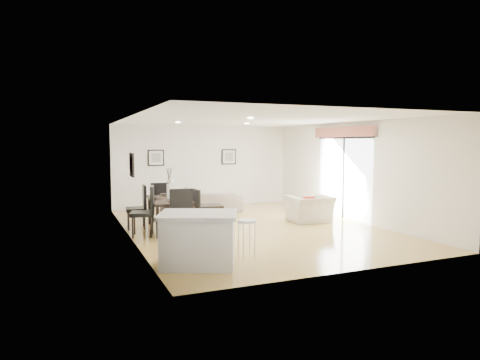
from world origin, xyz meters
name	(u,v)px	position (x,y,z in m)	size (l,w,h in m)	color
ground	(252,228)	(0.00, 0.00, 0.00)	(8.00, 8.00, 0.00)	tan
wall_back	(203,166)	(0.00, 4.00, 1.35)	(6.00, 0.04, 2.70)	white
wall_front	(353,191)	(0.00, -4.00, 1.35)	(6.00, 0.04, 2.70)	white
wall_left	(129,178)	(-3.00, 0.00, 1.35)	(0.04, 8.00, 2.70)	white
wall_right	(351,171)	(3.00, 0.00, 1.35)	(0.04, 8.00, 2.70)	white
ceiling	(252,120)	(0.00, 0.00, 2.70)	(6.00, 8.00, 0.02)	white
sofa	(210,202)	(-0.14, 2.89, 0.29)	(2.01, 0.79, 0.59)	gray
armchair	(310,209)	(1.76, 0.11, 0.35)	(1.08, 0.95, 0.70)	beige
courtyard_plant_a	(425,202)	(5.78, 0.04, 0.32)	(0.58, 0.51, 0.65)	#365F28
courtyard_plant_b	(392,198)	(5.74, 1.42, 0.30)	(0.34, 0.34, 0.60)	#365F28
dining_table	(170,202)	(-1.98, 0.53, 0.69)	(1.07, 1.91, 0.77)	black
dining_chair_wnear	(147,208)	(-2.62, 0.04, 0.64)	(0.63, 0.63, 1.15)	black
dining_chair_wfar	(140,204)	(-2.62, 0.98, 0.60)	(0.52, 0.52, 1.08)	black
dining_chair_enear	(201,208)	(-1.33, 0.07, 0.57)	(0.48, 0.48, 1.03)	black
dining_chair_efar	(190,204)	(-1.32, 1.01, 0.55)	(0.54, 0.54, 0.98)	black
dining_chair_head	(182,211)	(-1.97, -0.60, 0.62)	(0.55, 0.55, 1.11)	black
dining_chair_foot	(159,200)	(-1.99, 1.67, 0.60)	(0.53, 0.53, 1.07)	black
vase	(169,186)	(-1.98, 0.53, 1.08)	(0.99, 1.52, 0.77)	white
coffee_table	(203,213)	(-0.82, 1.46, 0.21)	(1.03, 0.62, 0.41)	black
side_table	(171,206)	(-1.56, 2.19, 0.32)	(0.48, 0.48, 0.64)	black
table_lamp	(170,185)	(-1.56, 2.19, 0.93)	(0.23, 0.23, 0.44)	white
cushion	(309,202)	(1.66, 0.01, 0.55)	(0.30, 0.10, 0.30)	#9F2214
kitchen_island	(198,239)	(-2.23, -2.69, 0.47)	(1.61, 1.45, 0.93)	white
bar_stool	(247,225)	(-1.32, -2.69, 0.64)	(0.34, 0.34, 0.74)	white
framed_print_back_left	(156,158)	(-1.60, 3.97, 1.65)	(0.52, 0.04, 0.52)	black
framed_print_back_right	(229,157)	(0.90, 3.97, 1.65)	(0.52, 0.04, 0.52)	black
framed_print_left_wall	(132,165)	(-2.97, -0.20, 1.65)	(0.04, 0.52, 0.52)	black
sliding_door	(344,159)	(2.96, 0.30, 1.66)	(0.12, 2.70, 2.57)	white
courtyard	(415,180)	(6.16, 0.87, 0.92)	(6.00, 6.00, 2.00)	gray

